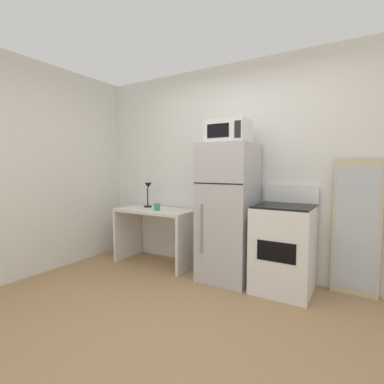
% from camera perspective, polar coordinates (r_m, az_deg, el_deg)
% --- Properties ---
extents(ground_plane, '(12.00, 12.00, 0.00)m').
position_cam_1_polar(ground_plane, '(2.51, -4.86, -26.69)').
color(ground_plane, '#9E7A51').
extents(wall_back_white, '(5.00, 0.10, 2.60)m').
position_cam_1_polar(wall_back_white, '(3.65, 10.85, 4.55)').
color(wall_back_white, silver).
rests_on(wall_back_white, ground).
extents(wall_left_brick, '(0.10, 4.00, 2.60)m').
position_cam_1_polar(wall_left_brick, '(3.87, -32.54, 3.90)').
color(wall_left_brick, silver).
rests_on(wall_left_brick, ground).
extents(desk, '(1.09, 0.56, 0.75)m').
position_cam_1_polar(desk, '(4.00, -7.13, -6.68)').
color(desk, silver).
rests_on(desk, ground).
extents(desk_lamp, '(0.14, 0.12, 0.35)m').
position_cam_1_polar(desk_lamp, '(4.12, -8.73, 0.28)').
color(desk_lamp, black).
rests_on(desk_lamp, desk).
extents(coffee_mug, '(0.08, 0.08, 0.09)m').
position_cam_1_polar(coffee_mug, '(3.82, -6.98, -2.96)').
color(coffee_mug, '#338C66').
rests_on(coffee_mug, desk).
extents(refrigerator, '(0.59, 0.63, 1.59)m').
position_cam_1_polar(refrigerator, '(3.38, 7.23, -4.02)').
color(refrigerator, '#B7B7BC').
rests_on(refrigerator, ground).
extents(microwave, '(0.46, 0.35, 0.26)m').
position_cam_1_polar(microwave, '(3.35, 7.25, 11.77)').
color(microwave, silver).
rests_on(microwave, refrigerator).
extents(oven_range, '(0.59, 0.61, 1.10)m').
position_cam_1_polar(oven_range, '(3.25, 17.74, -10.46)').
color(oven_range, white).
rests_on(oven_range, ground).
extents(leaning_mirror, '(0.44, 0.03, 1.40)m').
position_cam_1_polar(leaning_mirror, '(3.37, 29.88, -6.26)').
color(leaning_mirror, '#C6B793').
rests_on(leaning_mirror, ground).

